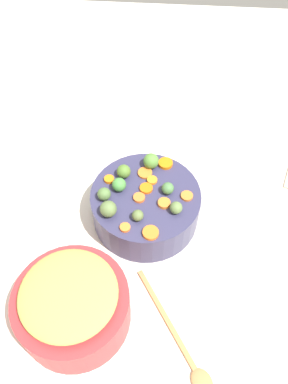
# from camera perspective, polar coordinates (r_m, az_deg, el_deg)

# --- Properties ---
(tabletop) EXTENTS (2.40, 2.40, 0.02)m
(tabletop) POSITION_cam_1_polar(r_m,az_deg,el_deg) (1.11, 0.28, -3.39)
(tabletop) COLOR silver
(tabletop) RESTS_ON ground
(serving_bowl_carrots) EXTENTS (0.29, 0.29, 0.10)m
(serving_bowl_carrots) POSITION_cam_1_polar(r_m,az_deg,el_deg) (1.05, -0.00, -2.04)
(serving_bowl_carrots) COLOR #333252
(serving_bowl_carrots) RESTS_ON tabletop
(metal_pot) EXTENTS (0.26, 0.26, 0.12)m
(metal_pot) POSITION_cam_1_polar(r_m,az_deg,el_deg) (0.93, -10.36, -16.42)
(metal_pot) COLOR red
(metal_pot) RESTS_ON tabletop
(stuffing_mound) EXTENTS (0.21, 0.21, 0.04)m
(stuffing_mound) POSITION_cam_1_polar(r_m,az_deg,el_deg) (0.85, -11.13, -14.52)
(stuffing_mound) COLOR #A9A04D
(stuffing_mound) RESTS_ON metal_pot
(carrot_slice_0) EXTENTS (0.04, 0.04, 0.01)m
(carrot_slice_0) POSITION_cam_1_polar(r_m,az_deg,el_deg) (1.00, -0.73, -0.84)
(carrot_slice_0) COLOR orange
(carrot_slice_0) RESTS_ON serving_bowl_carrots
(carrot_slice_1) EXTENTS (0.04, 0.04, 0.01)m
(carrot_slice_1) POSITION_cam_1_polar(r_m,az_deg,el_deg) (1.01, 6.34, -0.58)
(carrot_slice_1) COLOR orange
(carrot_slice_1) RESTS_ON serving_bowl_carrots
(carrot_slice_2) EXTENTS (0.06, 0.06, 0.01)m
(carrot_slice_2) POSITION_cam_1_polar(r_m,az_deg,el_deg) (1.07, 3.20, 4.24)
(carrot_slice_2) COLOR orange
(carrot_slice_2) RESTS_ON serving_bowl_carrots
(carrot_slice_3) EXTENTS (0.04, 0.04, 0.01)m
(carrot_slice_3) POSITION_cam_1_polar(r_m,az_deg,el_deg) (0.95, -2.81, -5.25)
(carrot_slice_3) COLOR orange
(carrot_slice_3) RESTS_ON serving_bowl_carrots
(carrot_slice_4) EXTENTS (0.04, 0.04, 0.01)m
(carrot_slice_4) POSITION_cam_1_polar(r_m,az_deg,el_deg) (0.99, 2.98, -1.67)
(carrot_slice_4) COLOR orange
(carrot_slice_4) RESTS_ON serving_bowl_carrots
(carrot_slice_5) EXTENTS (0.05, 0.05, 0.01)m
(carrot_slice_5) POSITION_cam_1_polar(r_m,az_deg,el_deg) (1.05, 0.15, 2.82)
(carrot_slice_5) COLOR orange
(carrot_slice_5) RESTS_ON serving_bowl_carrots
(carrot_slice_6) EXTENTS (0.04, 0.04, 0.01)m
(carrot_slice_6) POSITION_cam_1_polar(r_m,az_deg,el_deg) (1.02, 0.36, 0.55)
(carrot_slice_6) COLOR orange
(carrot_slice_6) RESTS_ON serving_bowl_carrots
(carrot_slice_7) EXTENTS (0.04, 0.04, 0.01)m
(carrot_slice_7) POSITION_cam_1_polar(r_m,az_deg,el_deg) (1.04, -5.17, 1.88)
(carrot_slice_7) COLOR orange
(carrot_slice_7) RESTS_ON serving_bowl_carrots
(carrot_slice_8) EXTENTS (0.06, 0.06, 0.01)m
(carrot_slice_8) POSITION_cam_1_polar(r_m,az_deg,el_deg) (0.94, 0.98, -6.04)
(carrot_slice_8) COLOR orange
(carrot_slice_8) RESTS_ON serving_bowl_carrots
(carrot_slice_9) EXTENTS (0.03, 0.03, 0.01)m
(carrot_slice_9) POSITION_cam_1_polar(r_m,az_deg,el_deg) (1.04, 1.21, 1.75)
(carrot_slice_9) COLOR orange
(carrot_slice_9) RESTS_ON serving_bowl_carrots
(brussels_sprout_0) EXTENTS (0.03, 0.03, 0.03)m
(brussels_sprout_0) POSITION_cam_1_polar(r_m,az_deg,el_deg) (1.00, 3.52, 0.52)
(brussels_sprout_0) COLOR #477340
(brussels_sprout_0) RESTS_ON serving_bowl_carrots
(brussels_sprout_1) EXTENTS (0.04, 0.04, 0.04)m
(brussels_sprout_1) POSITION_cam_1_polar(r_m,az_deg,el_deg) (0.96, -5.29, -2.51)
(brussels_sprout_1) COLOR #59723F
(brussels_sprout_1) RESTS_ON serving_bowl_carrots
(brussels_sprout_2) EXTENTS (0.03, 0.03, 0.03)m
(brussels_sprout_2) POSITION_cam_1_polar(r_m,az_deg,el_deg) (0.95, -0.93, -3.48)
(brussels_sprout_2) COLOR #596D3B
(brussels_sprout_2) RESTS_ON serving_bowl_carrots
(brussels_sprout_3) EXTENTS (0.03, 0.03, 0.03)m
(brussels_sprout_3) POSITION_cam_1_polar(r_m,az_deg,el_deg) (0.97, 4.75, -2.33)
(brussels_sprout_3) COLOR #5D7640
(brussels_sprout_3) RESTS_ON serving_bowl_carrots
(brussels_sprout_4) EXTENTS (0.03, 0.03, 0.03)m
(brussels_sprout_4) POSITION_cam_1_polar(r_m,az_deg,el_deg) (0.99, -5.91, -0.31)
(brussels_sprout_4) COLOR #4F703B
(brussels_sprout_4) RESTS_ON serving_bowl_carrots
(brussels_sprout_5) EXTENTS (0.04, 0.04, 0.04)m
(brussels_sprout_5) POSITION_cam_1_polar(r_m,az_deg,el_deg) (1.06, 1.05, 4.59)
(brussels_sprout_5) COLOR #528436
(brussels_sprout_5) RESTS_ON serving_bowl_carrots
(brussels_sprout_6) EXTENTS (0.04, 0.04, 0.04)m
(brussels_sprout_6) POSITION_cam_1_polar(r_m,az_deg,el_deg) (1.01, -3.72, 0.98)
(brussels_sprout_6) COLOR #46893E
(brussels_sprout_6) RESTS_ON serving_bowl_carrots
(brussels_sprout_7) EXTENTS (0.04, 0.04, 0.04)m
(brussels_sprout_7) POSITION_cam_1_polar(r_m,az_deg,el_deg) (1.04, -3.01, 3.05)
(brussels_sprout_7) COLOR #4F742C
(brussels_sprout_7) RESTS_ON serving_bowl_carrots
(wooden_spoon) EXTENTS (0.20, 0.29, 0.01)m
(wooden_spoon) POSITION_cam_1_polar(r_m,az_deg,el_deg) (0.94, 6.02, -22.32)
(wooden_spoon) COLOR #B47D49
(wooden_spoon) RESTS_ON tabletop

